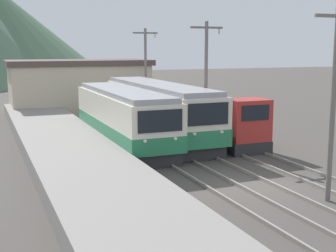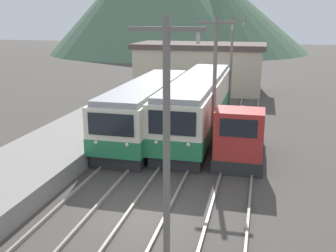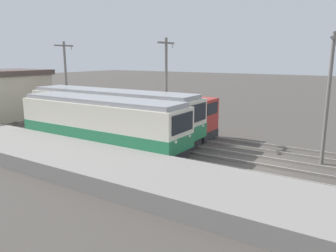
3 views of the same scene
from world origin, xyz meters
The scene contains 11 objects.
ground_plane centered at (0.00, 0.00, 0.00)m, with size 200.00×200.00×0.00m, color #47423D.
platform_left centered at (-6.25, 0.00, 0.44)m, with size 4.50×54.00×0.87m, color gray.
track_left centered at (-2.60, 0.00, 0.07)m, with size 1.54×60.00×0.14m.
track_center centered at (0.20, 0.00, 0.07)m, with size 1.54×60.00×0.14m.
track_right centered at (3.20, 0.00, 0.07)m, with size 1.54×60.00×0.14m.
commuter_train_left centered at (-2.60, 9.97, 1.58)m, with size 2.84×12.48×3.38m.
commuter_train_center centered at (0.20, 11.67, 1.65)m, with size 2.84×14.82×3.55m.
shunting_locomotive centered at (3.20, 7.13, 1.21)m, with size 2.40×5.54×3.00m.
catenary_mast_near centered at (1.71, -2.86, 3.96)m, with size 2.00×0.20×7.27m.
catenary_mast_mid centered at (1.71, 7.65, 3.96)m, with size 2.00×0.20×7.27m.
catenary_mast_far centered at (1.71, 18.16, 3.96)m, with size 2.00×0.20×7.27m.
Camera 3 is at (-17.98, -5.04, 5.95)m, focal length 35.00 mm.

